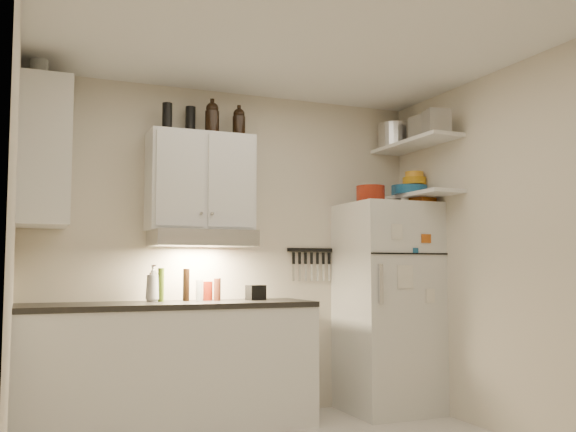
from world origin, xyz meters
name	(u,v)px	position (x,y,z in m)	size (l,w,h in m)	color
ceiling	(307,29)	(0.00, 0.00, 2.61)	(3.20, 3.00, 0.02)	white
back_wall	(230,252)	(0.00, 1.51, 1.30)	(3.20, 0.02, 2.60)	beige
left_wall	(10,241)	(-1.61, 0.00, 1.30)	(0.02, 3.00, 2.60)	beige
right_wall	(521,249)	(1.61, 0.00, 1.30)	(0.02, 3.00, 2.60)	beige
base_cabinet	(169,370)	(-0.55, 1.20, 0.44)	(2.10, 0.60, 0.88)	white
countertop	(170,305)	(-0.55, 1.20, 0.90)	(2.10, 0.62, 0.04)	black
upper_cabinet	(200,182)	(-0.30, 1.33, 1.83)	(0.80, 0.33, 0.75)	white
side_cabinet	(44,153)	(-1.44, 1.20, 1.95)	(0.33, 0.55, 1.00)	white
range_hood	(202,238)	(-0.30, 1.27, 1.39)	(0.76, 0.46, 0.12)	silver
fridge	(388,307)	(1.25, 1.16, 0.85)	(0.70, 0.68, 1.70)	silver
shelf_hi	(415,144)	(1.45, 1.02, 2.20)	(0.30, 0.95, 0.03)	white
shelf_lo	(416,196)	(1.45, 1.02, 1.76)	(0.30, 0.95, 0.03)	white
knife_strip	(310,250)	(0.70, 1.49, 1.32)	(0.42, 0.02, 0.03)	black
dutch_oven	(371,194)	(1.06, 1.09, 1.77)	(0.23, 0.23, 0.13)	maroon
book_stack	(419,199)	(1.48, 1.02, 1.74)	(0.17, 0.22, 0.07)	#B25216
spice_jar	(404,197)	(1.34, 1.02, 1.75)	(0.06, 0.06, 0.11)	silver
stock_pot	(394,136)	(1.44, 1.32, 2.32)	(0.30, 0.30, 0.21)	silver
tin_a	(425,130)	(1.52, 0.98, 2.32)	(0.21, 0.19, 0.21)	#AAAAAD
tin_b	(436,122)	(1.40, 0.64, 2.30)	(0.18, 0.18, 0.18)	#AAAAAD
bowl_teal	(406,191)	(1.48, 1.22, 1.82)	(0.25, 0.25, 0.10)	navy
bowl_orange	(414,181)	(1.51, 1.13, 1.90)	(0.20, 0.20, 0.06)	orange
bowl_yellow	(414,175)	(1.51, 1.13, 1.96)	(0.16, 0.16, 0.05)	gold
plates	(410,190)	(1.40, 1.02, 1.81)	(0.27, 0.27, 0.07)	navy
growler_a	(212,118)	(-0.22, 1.30, 2.33)	(0.11, 0.11, 0.26)	black
growler_b	(239,123)	(0.01, 1.33, 2.32)	(0.10, 0.10, 0.24)	black
thermos_a	(190,121)	(-0.37, 1.41, 2.31)	(0.08, 0.08, 0.23)	black
thermos_b	(167,117)	(-0.56, 1.33, 2.31)	(0.08, 0.08, 0.22)	black
side_jar	(39,70)	(-1.48, 1.21, 2.53)	(0.12, 0.12, 0.17)	silver
soap_bottle	(153,281)	(-0.65, 1.33, 1.07)	(0.12, 0.12, 0.30)	white
pepper_mill	(217,290)	(-0.17, 1.29, 1.00)	(0.05, 0.05, 0.17)	#5D2C1C
oil_bottle	(161,285)	(-0.60, 1.31, 1.04)	(0.05, 0.05, 0.25)	#445D17
vinegar_bottle	(186,285)	(-0.40, 1.33, 1.04)	(0.05, 0.05, 0.24)	black
clear_bottle	(199,290)	(-0.30, 1.34, 1.00)	(0.05, 0.05, 0.16)	silver
red_jar	(208,291)	(-0.23, 1.35, 0.99)	(0.07, 0.07, 0.15)	maroon
caddy	(256,293)	(0.13, 1.26, 0.98)	(0.14, 0.10, 0.12)	black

